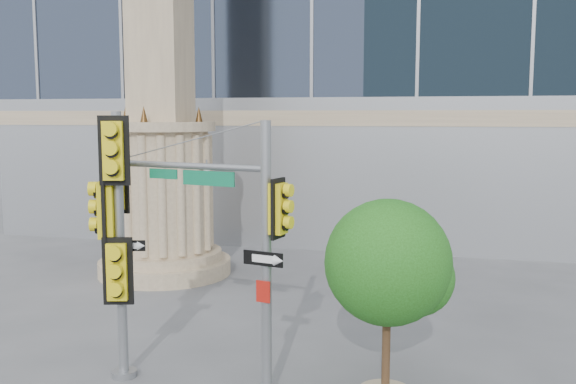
# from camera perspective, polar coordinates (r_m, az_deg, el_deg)

# --- Properties ---
(monument) EXTENTS (4.40, 4.40, 16.60)m
(monument) POSITION_cam_1_polar(r_m,az_deg,el_deg) (21.55, -11.17, 7.25)
(monument) COLOR tan
(monument) RESTS_ON ground
(main_signal_pole) EXTENTS (3.99, 1.25, 5.23)m
(main_signal_pole) POSITION_cam_1_polar(r_m,az_deg,el_deg) (12.09, -5.90, -3.08)
(main_signal_pole) COLOR slate
(main_signal_pole) RESTS_ON ground
(secondary_signal_pole) EXTENTS (1.00, 0.72, 5.39)m
(secondary_signal_pole) POSITION_cam_1_polar(r_m,az_deg,el_deg) (13.09, -15.13, -2.83)
(secondary_signal_pole) COLOR slate
(secondary_signal_pole) RESTS_ON ground
(street_tree) EXTENTS (2.43, 2.37, 3.78)m
(street_tree) POSITION_cam_1_polar(r_m,az_deg,el_deg) (12.18, 9.07, -6.66)
(street_tree) COLOR tan
(street_tree) RESTS_ON ground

